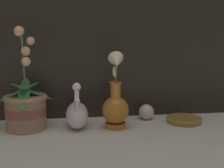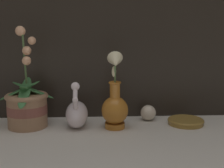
# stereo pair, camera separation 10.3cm
# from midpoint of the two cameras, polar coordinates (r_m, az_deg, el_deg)

# --- Properties ---
(ground_plane) EXTENTS (2.80, 2.80, 0.00)m
(ground_plane) POSITION_cam_midpoint_polar(r_m,az_deg,el_deg) (1.20, -2.76, -9.49)
(ground_plane) COLOR beige
(orchid_potted_plant) EXTENTS (0.23, 0.24, 0.41)m
(orchid_potted_plant) POSITION_cam_midpoint_polar(r_m,az_deg,el_deg) (1.32, -17.66, -4.04)
(orchid_potted_plant) COLOR #9E7556
(orchid_potted_plant) RESTS_ON ground_plane
(swan_figurine) EXTENTS (0.09, 0.18, 0.20)m
(swan_figurine) POSITION_cam_midpoint_polar(r_m,az_deg,el_deg) (1.29, -8.70, -5.39)
(swan_figurine) COLOR white
(swan_figurine) RESTS_ON ground_plane
(blue_vase) EXTENTS (0.11, 0.12, 0.32)m
(blue_vase) POSITION_cam_midpoint_polar(r_m,az_deg,el_deg) (1.26, -1.66, -3.76)
(blue_vase) COLOR #B26B23
(blue_vase) RESTS_ON ground_plane
(glass_sphere) EXTENTS (0.07, 0.07, 0.07)m
(glass_sphere) POSITION_cam_midpoint_polar(r_m,az_deg,el_deg) (1.40, 4.24, -5.13)
(glass_sphere) COLOR beige
(glass_sphere) RESTS_ON ground_plane
(amber_dish) EXTENTS (0.15, 0.15, 0.02)m
(amber_dish) POSITION_cam_midpoint_polar(r_m,az_deg,el_deg) (1.38, 10.95, -6.40)
(amber_dish) COLOR olive
(amber_dish) RESTS_ON ground_plane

